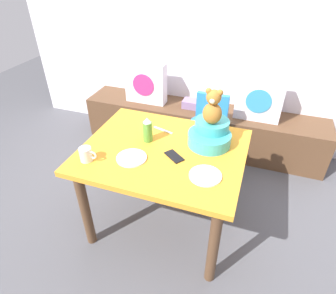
% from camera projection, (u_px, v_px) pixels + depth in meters
% --- Properties ---
extents(ground_plane, '(8.00, 8.00, 0.00)m').
position_uv_depth(ground_plane, '(164.00, 221.00, 2.41)').
color(ground_plane, '#4C4C51').
extents(back_wall, '(4.40, 0.10, 2.60)m').
position_uv_depth(back_wall, '(214.00, 20.00, 2.80)').
color(back_wall, silver).
rests_on(back_wall, ground_plane).
extents(window_bench, '(2.60, 0.44, 0.46)m').
position_uv_depth(window_bench, '(201.00, 127.00, 3.21)').
color(window_bench, brown).
rests_on(window_bench, ground_plane).
extents(pillow_floral_left, '(0.44, 0.15, 0.44)m').
position_uv_depth(pillow_floral_left, '(146.00, 83.00, 3.10)').
color(pillow_floral_left, silver).
rests_on(pillow_floral_left, window_bench).
extents(pillow_floral_right, '(0.44, 0.15, 0.44)m').
position_uv_depth(pillow_floral_right, '(259.00, 98.00, 2.78)').
color(pillow_floral_right, silver).
rests_on(pillow_floral_right, window_bench).
extents(book_stack, '(0.20, 0.14, 0.08)m').
position_uv_depth(book_stack, '(192.00, 104.00, 3.08)').
color(book_stack, gray).
rests_on(book_stack, window_bench).
extents(dining_table, '(1.11, 0.91, 0.74)m').
position_uv_depth(dining_table, '(163.00, 162.00, 2.05)').
color(dining_table, orange).
rests_on(dining_table, ground_plane).
extents(highchair, '(0.34, 0.45, 0.79)m').
position_uv_depth(highchair, '(208.00, 126.00, 2.66)').
color(highchair, '#2672B2').
rests_on(highchair, ground_plane).
extents(infant_seat_teal, '(0.30, 0.33, 0.16)m').
position_uv_depth(infant_seat_teal, '(210.00, 134.00, 2.00)').
color(infant_seat_teal, teal).
rests_on(infant_seat_teal, dining_table).
extents(teddy_bear, '(0.13, 0.12, 0.25)m').
position_uv_depth(teddy_bear, '(213.00, 108.00, 1.89)').
color(teddy_bear, '#9E6728').
rests_on(teddy_bear, infant_seat_teal).
extents(ketchup_bottle, '(0.07, 0.07, 0.18)m').
position_uv_depth(ketchup_bottle, '(147.00, 130.00, 2.02)').
color(ketchup_bottle, '#4C8C33').
rests_on(ketchup_bottle, dining_table).
extents(coffee_mug, '(0.12, 0.08, 0.09)m').
position_uv_depth(coffee_mug, '(86.00, 154.00, 1.85)').
color(coffee_mug, silver).
rests_on(coffee_mug, dining_table).
extents(dinner_plate_near, '(0.20, 0.20, 0.01)m').
position_uv_depth(dinner_plate_near, '(205.00, 176.00, 1.74)').
color(dinner_plate_near, white).
rests_on(dinner_plate_near, dining_table).
extents(dinner_plate_far, '(0.20, 0.20, 0.01)m').
position_uv_depth(dinner_plate_far, '(132.00, 158.00, 1.89)').
color(dinner_plate_far, white).
rests_on(dinner_plate_far, dining_table).
extents(cell_phone, '(0.16, 0.14, 0.01)m').
position_uv_depth(cell_phone, '(174.00, 156.00, 1.90)').
color(cell_phone, black).
rests_on(cell_phone, dining_table).
extents(table_fork, '(0.17, 0.06, 0.01)m').
position_uv_depth(table_fork, '(163.00, 130.00, 2.18)').
color(table_fork, silver).
rests_on(table_fork, dining_table).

